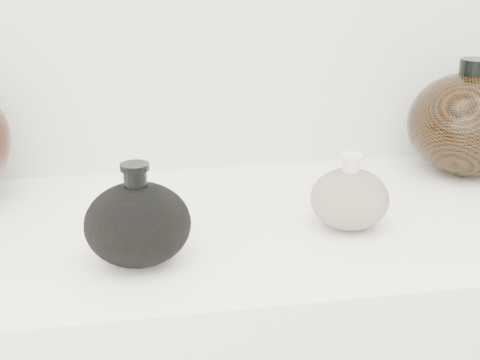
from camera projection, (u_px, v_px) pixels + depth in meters
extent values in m
cube|color=white|center=(226.00, 231.00, 0.98)|extent=(1.20, 0.50, 0.03)
ellipsoid|color=black|center=(138.00, 224.00, 0.84)|extent=(0.15, 0.15, 0.10)
cylinder|color=black|center=(135.00, 179.00, 0.82)|extent=(0.03, 0.03, 0.03)
cylinder|color=black|center=(135.00, 167.00, 0.81)|extent=(0.04, 0.04, 0.01)
ellipsoid|color=#BAA793|center=(349.00, 199.00, 0.95)|extent=(0.13, 0.13, 0.09)
cylinder|color=beige|center=(351.00, 165.00, 0.93)|extent=(0.03, 0.03, 0.03)
cylinder|color=beige|center=(352.00, 156.00, 0.93)|extent=(0.04, 0.04, 0.01)
ellipsoid|color=black|center=(469.00, 124.00, 1.15)|extent=(0.23, 0.23, 0.18)
cylinder|color=black|center=(475.00, 69.00, 1.12)|extent=(0.06, 0.06, 0.03)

